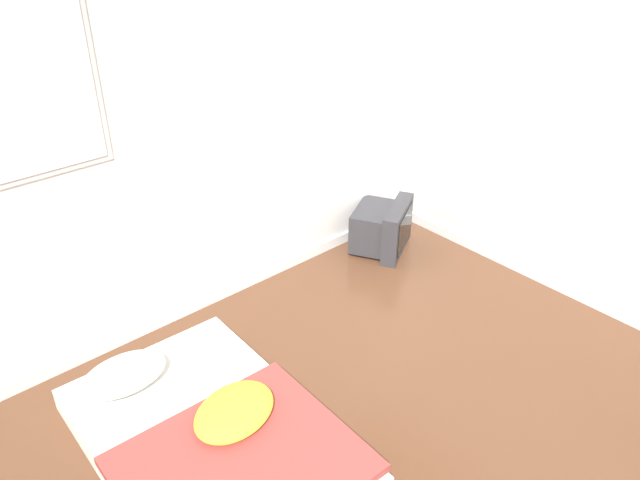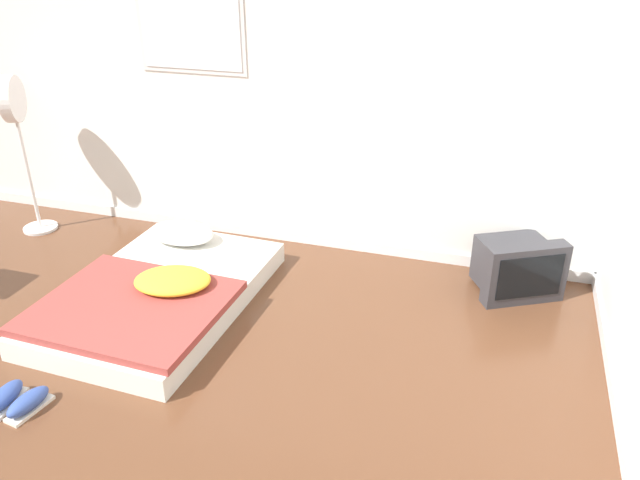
% 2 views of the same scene
% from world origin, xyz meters
% --- Properties ---
extents(wall_back, '(7.42, 0.08, 2.60)m').
position_xyz_m(wall_back, '(-0.01, 2.77, 1.29)').
color(wall_back, white).
rests_on(wall_back, ground_plane).
extents(mattress_bed, '(1.19, 1.76, 0.29)m').
position_xyz_m(mattress_bed, '(-0.36, 1.54, 0.11)').
color(mattress_bed, silver).
rests_on(mattress_bed, ground_plane).
extents(crt_tv, '(0.65, 0.62, 0.42)m').
position_xyz_m(crt_tv, '(1.94, 2.44, 0.20)').
color(crt_tv, '#333338').
rests_on(crt_tv, ground_plane).
extents(sneaker_pair, '(0.29, 0.27, 0.10)m').
position_xyz_m(sneaker_pair, '(-0.57, 0.41, 0.05)').
color(sneaker_pair, silver).
rests_on(sneaker_pair, ground_plane).
extents(standing_fan, '(0.28, 0.37, 1.31)m').
position_xyz_m(standing_fan, '(-1.96, 2.30, 0.95)').
color(standing_fan, silver).
rests_on(standing_fan, ground_plane).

